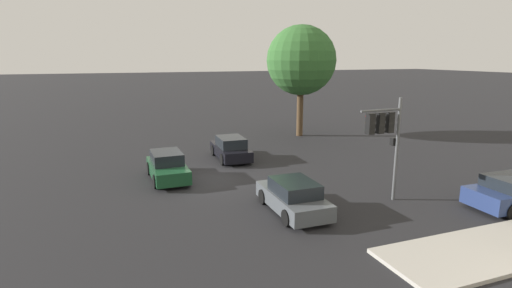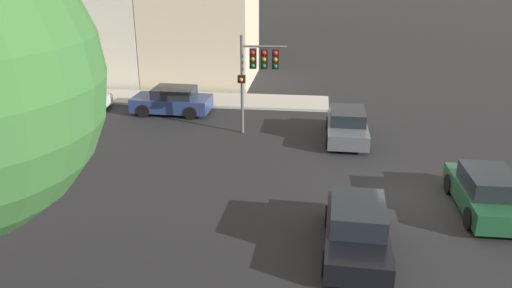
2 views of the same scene
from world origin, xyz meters
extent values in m
plane|color=black|center=(0.00, 0.00, 0.00)|extent=(300.00, 300.00, 0.00)
cube|color=beige|center=(16.25, 11.07, 4.25)|extent=(6.82, 6.67, 8.49)
cube|color=beige|center=(16.77, 17.67, 4.84)|extent=(7.85, 6.42, 9.68)
cylinder|color=#515456|center=(5.93, 6.91, 2.32)|extent=(0.14, 0.14, 4.65)
cylinder|color=#515456|center=(5.97, 5.88, 4.15)|extent=(0.17, 2.05, 0.10)
cube|color=black|center=(5.95, 6.39, 3.60)|extent=(0.31, 0.31, 0.90)
sphere|color=red|center=(5.76, 6.39, 3.90)|extent=(0.20, 0.20, 0.20)
sphere|color=#99660F|center=(5.76, 6.39, 3.60)|extent=(0.20, 0.20, 0.20)
sphere|color=#0F511E|center=(5.76, 6.39, 3.30)|extent=(0.20, 0.20, 0.20)
cube|color=black|center=(5.97, 5.88, 3.60)|extent=(0.31, 0.31, 0.90)
sphere|color=red|center=(5.78, 5.87, 3.90)|extent=(0.20, 0.20, 0.20)
sphere|color=#99660F|center=(5.78, 5.87, 3.60)|extent=(0.20, 0.20, 0.20)
sphere|color=#0F511E|center=(5.78, 5.87, 3.30)|extent=(0.20, 0.20, 0.20)
cube|color=black|center=(5.99, 5.37, 3.60)|extent=(0.31, 0.31, 0.90)
sphere|color=red|center=(5.80, 5.36, 3.90)|extent=(0.20, 0.20, 0.20)
sphere|color=#99660F|center=(5.80, 5.36, 3.60)|extent=(0.20, 0.20, 0.20)
sphere|color=#0F511E|center=(5.80, 5.36, 3.30)|extent=(0.20, 0.20, 0.20)
cube|color=black|center=(5.75, 6.90, 2.68)|extent=(0.23, 0.36, 0.35)
sphere|color=orange|center=(5.61, 6.90, 2.68)|extent=(0.18, 0.18, 0.18)
cube|color=#4C5156|center=(5.60, 1.99, 0.50)|extent=(4.09, 1.81, 0.65)
cube|color=black|center=(5.76, 1.99, 1.11)|extent=(2.13, 1.58, 0.56)
cylinder|color=black|center=(4.32, 1.17, 0.33)|extent=(0.66, 0.23, 0.66)
cylinder|color=black|center=(4.34, 2.84, 0.33)|extent=(0.66, 0.23, 0.66)
cylinder|color=black|center=(6.85, 1.15, 0.33)|extent=(0.66, 0.23, 0.66)
cylinder|color=black|center=(6.87, 2.81, 0.33)|extent=(0.66, 0.23, 0.66)
cube|color=black|center=(-3.75, 2.16, 0.51)|extent=(4.20, 1.90, 0.64)
cube|color=black|center=(-3.58, 2.16, 1.14)|extent=(2.21, 1.62, 0.61)
cylinder|color=black|center=(-5.06, 1.40, 0.35)|extent=(0.70, 0.25, 0.69)
cylinder|color=black|center=(-5.00, 3.03, 0.35)|extent=(0.70, 0.25, 0.69)
cylinder|color=black|center=(-2.50, 1.30, 0.35)|extent=(0.70, 0.25, 0.69)
cylinder|color=black|center=(-2.44, 2.93, 0.35)|extent=(0.70, 0.25, 0.69)
cube|color=#194728|center=(-0.78, -2.22, 0.53)|extent=(4.08, 1.77, 0.67)
cube|color=black|center=(-0.94, -2.23, 1.17)|extent=(2.13, 1.53, 0.60)
cylinder|color=black|center=(0.47, -1.41, 0.35)|extent=(0.70, 0.23, 0.70)
cylinder|color=black|center=(0.49, -3.00, 0.35)|extent=(0.70, 0.23, 0.70)
cylinder|color=black|center=(-2.05, -1.44, 0.35)|extent=(0.70, 0.23, 0.70)
cube|color=navy|center=(8.58, 11.12, 0.55)|extent=(2.03, 4.16, 0.72)
cube|color=black|center=(8.58, 10.96, 1.16)|extent=(1.75, 2.18, 0.51)
cylinder|color=black|center=(7.71, 12.42, 0.34)|extent=(0.24, 0.69, 0.69)
cylinder|color=black|center=(9.52, 12.37, 0.34)|extent=(0.24, 0.69, 0.69)
cylinder|color=black|center=(7.64, 9.87, 0.34)|extent=(0.24, 0.69, 0.69)
cylinder|color=black|center=(9.46, 9.83, 0.34)|extent=(0.24, 0.69, 0.69)
cube|color=#B7B7BC|center=(8.46, 16.67, 0.50)|extent=(1.99, 3.91, 0.62)
cube|color=black|center=(8.47, 16.52, 1.06)|extent=(1.70, 2.06, 0.50)
cylinder|color=black|center=(7.55, 17.83, 0.36)|extent=(0.25, 0.72, 0.71)
cylinder|color=black|center=(9.29, 17.89, 0.36)|extent=(0.25, 0.72, 0.71)
cylinder|color=black|center=(7.64, 15.45, 0.36)|extent=(0.25, 0.72, 0.71)
cylinder|color=black|center=(9.38, 15.52, 0.36)|extent=(0.25, 0.72, 0.71)
cylinder|color=black|center=(9.04, 20.67, 0.35)|extent=(0.25, 0.71, 0.70)
camera|label=1|loc=(19.82, -5.04, 6.38)|focal=28.00mm
camera|label=2|loc=(-16.41, 3.51, 8.08)|focal=35.00mm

